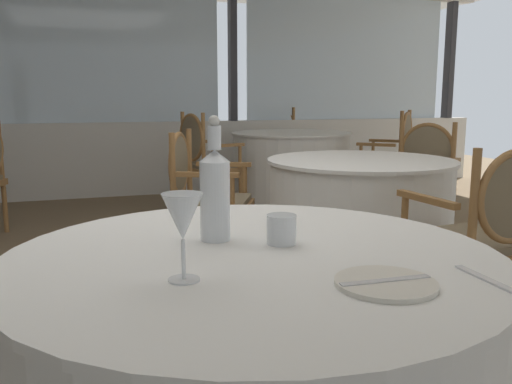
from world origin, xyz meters
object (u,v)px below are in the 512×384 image
object	(u,v)px
dining_chair_1_0	(486,230)
dining_chair_2_2	(393,154)
water_bottle	(215,192)
dining_chair_2_0	(279,141)
dining_chair_2_1	(203,156)
water_tumbler	(281,229)
dining_chair_1_2	(200,191)
wine_glass	(182,219)
side_plate	(386,283)
dining_chair_1_1	(420,175)

from	to	relation	value
dining_chair_1_0	dining_chair_2_2	world-z (taller)	dining_chair_2_2
water_bottle	dining_chair_2_2	size ratio (longest dim) A/B	0.32
water_bottle	dining_chair_2_0	size ratio (longest dim) A/B	0.32
dining_chair_2_1	water_tumbler	bearing A→B (deg)	-116.32
water_tumbler	dining_chair_2_1	xyz separation A→B (m)	(0.65, 3.78, -0.22)
dining_chair_1_2	dining_chair_2_0	distance (m)	3.51
dining_chair_1_2	water_bottle	bearing A→B (deg)	-75.82
wine_glass	dining_chair_2_2	world-z (taller)	dining_chair_2_2
wine_glass	water_bottle	bearing A→B (deg)	64.54
side_plate	dining_chair_1_2	bearing A→B (deg)	86.34
dining_chair_2_1	water_bottle	bearing A→B (deg)	-118.77
dining_chair_1_0	dining_chair_2_1	bearing A→B (deg)	5.37
side_plate	dining_chair_1_0	distance (m)	1.51
dining_chair_1_1	water_tumbler	bearing A→B (deg)	13.73
water_tumbler	wine_glass	bearing A→B (deg)	-145.10
side_plate	dining_chair_2_2	size ratio (longest dim) A/B	0.20
water_bottle	dining_chair_1_1	bearing A→B (deg)	45.08
wine_glass	dining_chair_1_2	distance (m)	2.32
dining_chair_1_2	dining_chair_2_2	distance (m)	2.57
dining_chair_2_0	dining_chair_1_1	bearing A→B (deg)	13.81
water_tumbler	dining_chair_1_0	xyz separation A→B (m)	(1.20, 0.64, -0.25)
dining_chair_2_2	dining_chair_1_2	bearing A→B (deg)	74.19
water_tumbler	dining_chair_1_1	distance (m)	2.93
water_bottle	dining_chair_1_2	xyz separation A→B (m)	(0.39, 1.95, -0.34)
dining_chair_1_0	dining_chair_2_2	bearing A→B (deg)	-29.19
side_plate	dining_chair_2_1	bearing A→B (deg)	82.22
side_plate	dining_chair_1_0	xyz separation A→B (m)	(1.12, 0.99, -0.22)
dining_chair_1_1	dining_chair_2_1	xyz separation A→B (m)	(-1.29, 1.60, 0.02)
water_bottle	water_tumbler	bearing A→B (deg)	-30.96
dining_chair_1_0	dining_chair_2_1	size ratio (longest dim) A/B	0.94
dining_chair_1_1	dining_chair_1_2	bearing A→B (deg)	-29.92
dining_chair_1_0	dining_chair_2_0	size ratio (longest dim) A/B	0.93
water_tumbler	dining_chair_1_0	distance (m)	1.39
water_tumbler	dining_chair_1_2	size ratio (longest dim) A/B	0.08
side_plate	dining_chair_2_0	world-z (taller)	dining_chair_2_0
dining_chair_2_2	wine_glass	bearing A→B (deg)	95.88
dining_chair_2_0	dining_chair_1_0	bearing A→B (deg)	4.39
water_bottle	dining_chair_2_2	world-z (taller)	water_bottle
dining_chair_1_0	dining_chair_2_0	distance (m)	4.54
water_tumbler	dining_chair_1_2	world-z (taller)	dining_chair_1_2
side_plate	water_tumbler	distance (m)	0.36
wine_glass	water_tumbler	distance (m)	0.36
dining_chair_1_0	dining_chair_1_1	bearing A→B (deg)	-30.07
dining_chair_1_1	dining_chair_2_2	bearing A→B (deg)	-148.00
water_bottle	dining_chair_1_1	size ratio (longest dim) A/B	0.34
water_tumbler	water_bottle	bearing A→B (deg)	149.04
dining_chair_2_0	dining_chair_2_2	bearing A→B (deg)	30.00
side_plate	water_bottle	size ratio (longest dim) A/B	0.63
dining_chair_1_0	water_tumbler	bearing A→B (deg)	113.30
side_plate	dining_chair_1_1	xyz separation A→B (m)	(1.85, 2.53, -0.21)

